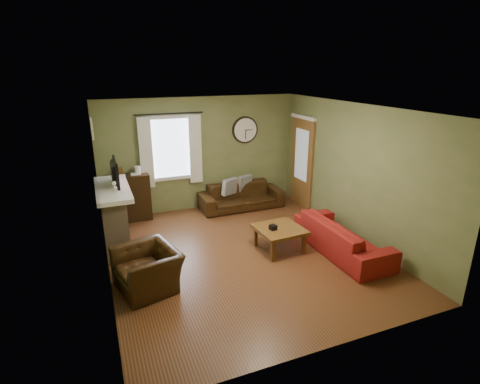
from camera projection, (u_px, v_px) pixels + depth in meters
name	position (u px, v px, depth m)	size (l,w,h in m)	color
floor	(243.00, 254.00, 6.79)	(4.60, 5.20, 0.00)	brown
ceiling	(244.00, 108.00, 5.96)	(4.60, 5.20, 0.00)	white
wall_left	(101.00, 203.00, 5.56)	(0.00, 5.20, 2.60)	olive
wall_right	(354.00, 172.00, 7.19)	(0.00, 5.20, 2.60)	olive
wall_back	(201.00, 154.00, 8.66)	(4.60, 0.00, 2.60)	olive
wall_front	(334.00, 253.00, 4.09)	(4.60, 0.00, 2.60)	olive
fireplace	(114.00, 220.00, 6.89)	(0.40, 1.40, 1.10)	tan
firebox	(126.00, 231.00, 7.03)	(0.04, 0.60, 0.55)	black
mantel	(112.00, 189.00, 6.71)	(0.58, 1.60, 0.08)	white
tv	(112.00, 176.00, 6.78)	(0.60, 0.08, 0.35)	black
tv_screen	(116.00, 172.00, 6.79)	(0.02, 0.62, 0.36)	#994C3F
medallion_left	(93.00, 131.00, 5.97)	(0.28, 0.28, 0.03)	white
medallion_mid	(92.00, 128.00, 6.28)	(0.28, 0.28, 0.03)	white
medallion_right	(92.00, 125.00, 6.58)	(0.28, 0.28, 0.03)	white
window_pane	(170.00, 148.00, 8.33)	(1.00, 0.02, 1.30)	silver
curtain_rod	(169.00, 114.00, 8.00)	(0.03, 0.03, 1.50)	black
curtain_left	(146.00, 153.00, 8.07)	(0.28, 0.04, 1.55)	silver
curtain_right	(195.00, 149.00, 8.46)	(0.28, 0.04, 1.55)	silver
wall_clock	(245.00, 130.00, 8.85)	(0.64, 0.06, 0.64)	white
door	(302.00, 163.00, 8.89)	(0.05, 0.90, 2.10)	brown
bookshelf	(130.00, 198.00, 8.14)	(0.87, 0.37, 1.03)	black
book	(131.00, 178.00, 8.01)	(0.17, 0.23, 0.02)	#5A3A16
sofa_brown	(241.00, 196.00, 8.93)	(1.98, 0.78, 0.58)	black
pillow_left	(230.00, 187.00, 8.78)	(0.39, 0.12, 0.39)	gray
pillow_right	(245.00, 183.00, 9.05)	(0.38, 0.11, 0.38)	gray
sofa_red	(342.00, 237.00, 6.78)	(2.07, 0.81, 0.60)	maroon
armchair	(148.00, 269.00, 5.68)	(0.96, 0.84, 0.63)	black
coffee_table	(279.00, 239.00, 6.90)	(0.81, 0.81, 0.43)	#5A3A16
tissue_box	(273.00, 231.00, 6.77)	(0.12, 0.12, 0.09)	black
wine_glass_a	(115.00, 192.00, 6.14)	(0.07, 0.07, 0.19)	white
wine_glass_b	(114.00, 188.00, 6.31)	(0.08, 0.08, 0.22)	white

